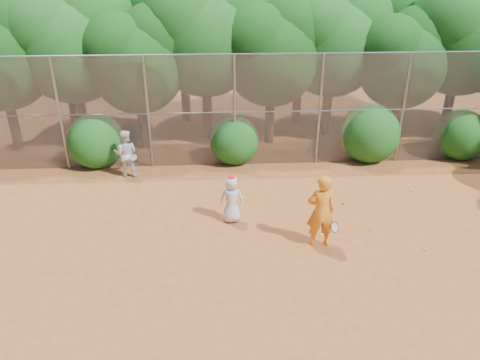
{
  "coord_description": "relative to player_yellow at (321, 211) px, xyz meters",
  "views": [
    {
      "loc": [
        -1.65,
        -9.63,
        7.19
      ],
      "look_at": [
        -1.0,
        2.5,
        1.1
      ],
      "focal_mm": 35.0,
      "sensor_mm": 36.0,
      "label": 1
    }
  ],
  "objects": [
    {
      "name": "bush_2",
      "position": [
        2.99,
        5.58,
        0.07
      ],
      "size": [
        2.2,
        2.2,
        2.2
      ],
      "primitive_type": "sphere",
      "color": "#134F16",
      "rests_on": "ground"
    },
    {
      "name": "tree_1",
      "position": [
        -7.95,
        7.82,
        3.14
      ],
      "size": [
        4.64,
        4.03,
        6.35
      ],
      "color": "black",
      "rests_on": "ground"
    },
    {
      "name": "tree_3",
      "position": [
        -2.95,
        8.12,
        3.37
      ],
      "size": [
        4.89,
        4.26,
        6.7
      ],
      "color": "black",
      "rests_on": "ground"
    },
    {
      "name": "ball_0",
      "position": [
        2.76,
        -0.47,
        -0.99
      ],
      "size": [
        0.07,
        0.07,
        0.07
      ],
      "primitive_type": "sphere",
      "color": "#C2E629",
      "rests_on": "ground"
    },
    {
      "name": "tree_10",
      "position": [
        -3.94,
        10.32,
        3.6
      ],
      "size": [
        5.15,
        4.48,
        7.06
      ],
      "color": "black",
      "rests_on": "ground"
    },
    {
      "name": "ball_5",
      "position": [
        3.69,
        2.85,
        -0.99
      ],
      "size": [
        0.07,
        0.07,
        0.07
      ],
      "primitive_type": "sphere",
      "color": "#C2E629",
      "rests_on": "ground"
    },
    {
      "name": "ball_1",
      "position": [
        1.23,
        2.11,
        -0.99
      ],
      "size": [
        0.07,
        0.07,
        0.07
      ],
      "primitive_type": "sphere",
      "color": "#C2E629",
      "rests_on": "ground"
    },
    {
      "name": "tree_12",
      "position": [
        5.55,
        10.52,
        3.49
      ],
      "size": [
        5.02,
        4.37,
        6.88
      ],
      "color": "black",
      "rests_on": "ground"
    },
    {
      "name": "tree_11",
      "position": [
        1.05,
        9.92,
        3.14
      ],
      "size": [
        4.64,
        4.03,
        6.35
      ],
      "color": "black",
      "rests_on": "ground"
    },
    {
      "name": "ball_4",
      "position": [
        0.16,
        0.4,
        -0.99
      ],
      "size": [
        0.07,
        0.07,
        0.07
      ],
      "primitive_type": "sphere",
      "color": "#C2E629",
      "rests_on": "ground"
    },
    {
      "name": "ball_3",
      "position": [
        1.62,
        0.59,
        -0.99
      ],
      "size": [
        0.07,
        0.07,
        0.07
      ],
      "primitive_type": "sphere",
      "color": "#C2E629",
      "rests_on": "ground"
    },
    {
      "name": "bush_0",
      "position": [
        -7.01,
        5.58,
        -0.03
      ],
      "size": [
        2.0,
        2.0,
        2.0
      ],
      "primitive_type": "sphere",
      "color": "#134F16",
      "rests_on": "ground"
    },
    {
      "name": "tree_5",
      "position": [
        2.05,
        8.32,
        3.02
      ],
      "size": [
        4.51,
        3.92,
        6.17
      ],
      "color": "black",
      "rests_on": "ground"
    },
    {
      "name": "tree_7",
      "position": [
        7.05,
        7.92,
        3.25
      ],
      "size": [
        4.77,
        4.14,
        6.53
      ],
      "color": "black",
      "rests_on": "ground"
    },
    {
      "name": "tree_4",
      "position": [
        -0.46,
        7.51,
        2.73
      ],
      "size": [
        4.19,
        3.64,
        5.73
      ],
      "color": "black",
      "rests_on": "ground"
    },
    {
      "name": "tree_9",
      "position": [
        -8.95,
        10.12,
        3.31
      ],
      "size": [
        4.83,
        4.2,
        6.62
      ],
      "color": "black",
      "rests_on": "ground"
    },
    {
      "name": "player_white",
      "position": [
        -5.79,
        4.57,
        -0.2
      ],
      "size": [
        0.9,
        0.8,
        1.66
      ],
      "rotation": [
        0.0,
        0.0,
        3.09
      ],
      "color": "silver",
      "rests_on": "ground"
    },
    {
      "name": "fence_back",
      "position": [
        -1.13,
        5.28,
        1.03
      ],
      "size": [
        20.05,
        0.09,
        4.03
      ],
      "color": "gray",
      "rests_on": "ground"
    },
    {
      "name": "tree_6",
      "position": [
        4.54,
        7.31,
        2.44
      ],
      "size": [
        3.86,
        3.36,
        5.29
      ],
      "color": "black",
      "rests_on": "ground"
    },
    {
      "name": "tree_2",
      "position": [
        -5.46,
        7.11,
        2.56
      ],
      "size": [
        3.99,
        3.47,
        5.47
      ],
      "color": "black",
      "rests_on": "ground"
    },
    {
      "name": "bush_1",
      "position": [
        -2.01,
        5.58,
        -0.13
      ],
      "size": [
        1.8,
        1.8,
        1.8
      ],
      "primitive_type": "sphere",
      "color": "#134F16",
      "rests_on": "ground"
    },
    {
      "name": "bush_3",
      "position": [
        6.49,
        5.58,
        -0.08
      ],
      "size": [
        1.9,
        1.9,
        1.9
      ],
      "primitive_type": "sphere",
      "color": "#134F16",
      "rests_on": "ground"
    },
    {
      "name": "player_yellow",
      "position": [
        0.0,
        0.0,
        0.0
      ],
      "size": [
        0.9,
        0.61,
        2.05
      ],
      "rotation": [
        0.0,
        0.0,
        3.17
      ],
      "color": "orange",
      "rests_on": "ground"
    },
    {
      "name": "ball_2",
      "position": [
        -0.57,
        -0.07,
        -0.99
      ],
      "size": [
        0.07,
        0.07,
        0.07
      ],
      "primitive_type": "sphere",
      "color": "#C2E629",
      "rests_on": "ground"
    },
    {
      "name": "player_teen",
      "position": [
        -2.28,
        1.33,
        -0.3
      ],
      "size": [
        0.75,
        0.53,
        1.46
      ],
      "rotation": [
        0.0,
        0.0,
        3.03
      ],
      "color": "silver",
      "rests_on": "ground"
    },
    {
      "name": "ground",
      "position": [
        -1.01,
        -0.72,
        -1.03
      ],
      "size": [
        80.0,
        80.0,
        0.0
      ],
      "primitive_type": "plane",
      "color": "#964C21",
      "rests_on": "ground"
    }
  ]
}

